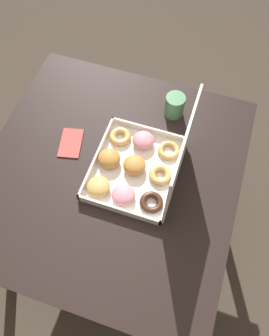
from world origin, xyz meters
TOP-DOWN VIEW (x-y plane):
  - ground_plane at (0.00, 0.00)m, footprint 8.00×8.00m
  - dining_table at (0.00, 0.00)m, footprint 1.02×0.98m
  - donut_box at (-0.03, 0.11)m, footprint 0.37×0.32m
  - coffee_mug at (-0.35, 0.16)m, footprint 0.08×0.08m
  - paper_napkin at (-0.07, -0.19)m, footprint 0.15×0.11m

SIDE VIEW (x-z plane):
  - ground_plane at x=0.00m, z-range 0.00..0.00m
  - dining_table at x=0.00m, z-range 0.27..1.00m
  - paper_napkin at x=-0.07m, z-range 0.73..0.74m
  - coffee_mug at x=-0.35m, z-range 0.73..0.83m
  - donut_box at x=-0.03m, z-range 0.62..0.96m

